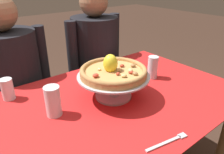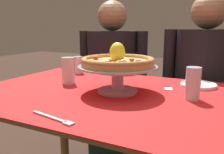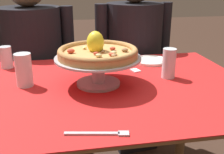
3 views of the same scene
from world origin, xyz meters
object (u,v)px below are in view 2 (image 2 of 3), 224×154
Objects in this scene: pizza at (118,61)px; water_glass_back_left at (78,66)px; pizza_stand at (118,74)px; dinner_fork at (54,118)px; sugar_packet at (168,89)px; water_glass_side_left at (68,72)px; side_plate at (198,85)px; diner_left at (112,83)px; diner_right at (202,92)px; water_glass_side_right at (193,86)px.

pizza is 3.01× the size of water_glass_back_left.
pizza_stand is 0.40m from dinner_fork.
dinner_fork is 3.80× the size of sugar_packet.
pizza_stand is 1.89× the size of dinner_fork.
water_glass_back_left is 0.30m from water_glass_side_left.
pizza reaches higher than side_plate.
diner_left is 0.99× the size of diner_right.
sugar_packet is (0.63, -0.16, -0.05)m from water_glass_back_left.
water_glass_back_left is 0.61× the size of side_plate.
diner_left is (-0.33, 0.63, -0.27)m from pizza.
pizza reaches higher than sugar_packet.
water_glass_side_left is (0.12, -0.27, 0.01)m from water_glass_back_left.
diner_right reaches higher than water_glass_side_right.
dinner_fork is at bearing -96.33° from pizza.
dinner_fork is (-0.37, -0.42, -0.06)m from water_glass_side_right.
diner_left is at bearing 117.96° from pizza.
sugar_packet is 0.51m from diner_right.
water_glass_side_right is 0.11× the size of diner_right.
water_glass_side_right is 0.63m from diner_right.
diner_right reaches higher than dinner_fork.
diner_right reaches higher than water_glass_side_left.
water_glass_side_right is 0.71× the size of dinner_fork.
pizza_stand is 0.06m from pizza.
water_glass_side_right is (0.63, -0.01, -0.00)m from water_glass_side_left.
pizza_stand is at bearing 83.58° from dinner_fork.
water_glass_side_left is at bearing 179.00° from water_glass_side_right.
diner_left is 0.65m from diner_right.
side_plate is at bearing 45.91° from sugar_packet.
pizza is at bearing -144.31° from sugar_packet.
water_glass_side_left is 0.62m from diner_left.
dinner_fork is at bearing -114.61° from sugar_packet.
water_glass_back_left is at bearing -156.74° from diner_right.
diner_left is (-0.54, 0.48, -0.13)m from sugar_packet.
diner_right is (0.32, 0.63, -0.20)m from pizza_stand.
water_glass_side_left is 2.80× the size of sugar_packet.
water_glass_side_left is 0.78× the size of side_plate.
diner_left reaches higher than pizza_stand.
diner_left is at bearing 105.89° from dinner_fork.
water_glass_side_left is at bearing -136.62° from diner_right.
pizza is at bearing 131.16° from pizza_stand.
water_glass_back_left is 0.58× the size of dinner_fork.
sugar_packet is at bearing -42.01° from diner_left.
sugar_packet is (-0.12, 0.12, -0.06)m from water_glass_side_right.
diner_left reaches higher than side_plate.
pizza_stand reaches higher than dinner_fork.
dinner_fork is at bearing -74.11° from diner_left.
pizza_stand is 3.29× the size of water_glass_back_left.
dinner_fork is (0.26, -0.43, -0.06)m from water_glass_side_left.
pizza_stand is 0.43m from side_plate.
diner_right reaches higher than side_plate.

